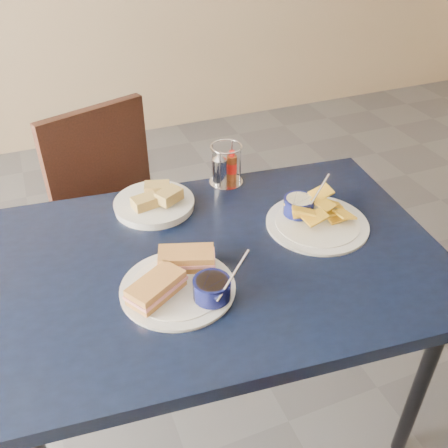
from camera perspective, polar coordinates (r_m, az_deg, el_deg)
name	(u,v)px	position (r m, az deg, el deg)	size (l,w,h in m)	color
ground	(289,421)	(1.90, 7.39, -21.45)	(6.00, 6.00, 0.00)	#4C4C51
dining_table	(219,275)	(1.37, -0.54, -5.85)	(1.27, 0.91, 0.75)	black
chair_far	(123,207)	(1.98, -11.43, 1.92)	(0.53, 0.52, 0.89)	black
sandwich_plate	(181,281)	(1.22, -4.90, -6.48)	(0.31, 0.28, 0.12)	white
plantain_plate	(312,216)	(1.46, 10.04, 0.88)	(0.29, 0.29, 0.12)	white
bread_basket	(155,202)	(1.51, -7.89, 2.46)	(0.24, 0.24, 0.07)	white
condiment_caddy	(225,168)	(1.60, 0.07, 6.45)	(0.11, 0.11, 0.14)	silver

